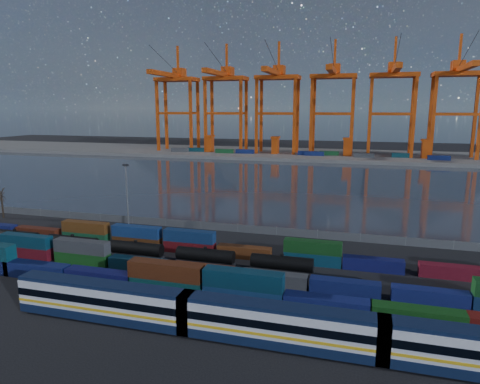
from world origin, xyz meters
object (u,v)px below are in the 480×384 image
(bare_tree, at_px, (2,203))
(gantry_cranes, at_px, (305,86))
(passenger_train, at_px, (279,326))
(tanker_string, at_px, (104,246))

(bare_tree, distance_m, gantry_cranes, 194.21)
(passenger_train, distance_m, gantry_cranes, 230.09)
(gantry_cranes, bearing_deg, bare_tree, -108.77)
(tanker_string, bearing_deg, gantry_cranes, 85.55)
(bare_tree, xyz_separation_m, gantry_cranes, (61.15, 179.94, 39.96))
(passenger_train, height_order, bare_tree, bare_tree)
(bare_tree, height_order, gantry_cranes, gantry_cranes)
(bare_tree, relative_size, gantry_cranes, 0.04)
(tanker_string, height_order, gantry_cranes, gantry_cranes)
(tanker_string, relative_size, bare_tree, 10.15)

